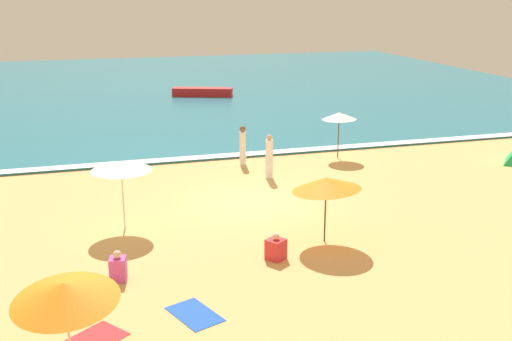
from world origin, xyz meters
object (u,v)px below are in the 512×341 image
object	(u,v)px
beach_umbrella_1	(65,292)
small_boat_0	(202,92)
beach_umbrella_0	(326,184)
beachgoer_6	(118,268)
beach_umbrella_5	(339,116)
beachgoer_0	(243,145)
beachgoer_5	(269,157)
beach_umbrella_4	(121,166)
beachgoer_3	(276,248)

from	to	relation	value
beach_umbrella_1	small_boat_0	bearing A→B (deg)	74.15
beach_umbrella_0	beachgoer_6	xyz separation A→B (m)	(-6.25, -0.94, -1.50)
beach_umbrella_1	beach_umbrella_5	bearing A→B (deg)	50.22
beach_umbrella_1	beachgoer_0	distance (m)	15.98
beach_umbrella_0	beach_umbrella_1	distance (m)	9.05
beachgoer_5	small_boat_0	bearing A→B (deg)	86.31
beach_umbrella_0	beachgoer_0	bearing A→B (deg)	91.01
beach_umbrella_0	beach_umbrella_1	xyz separation A→B (m)	(-7.44, -5.14, 0.07)
beach_umbrella_0	beachgoer_5	size ratio (longest dim) A/B	1.63
beach_umbrella_1	beachgoer_0	xyz separation A→B (m)	(7.28, 14.18, -1.05)
beach_umbrella_4	beach_umbrella_5	size ratio (longest dim) A/B	1.05
beach_umbrella_1	beach_umbrella_4	xyz separation A→B (m)	(1.67, 7.91, 0.19)
beachgoer_0	beachgoer_5	world-z (taller)	beachgoer_5
beach_umbrella_0	beachgoer_5	world-z (taller)	beach_umbrella_0
beach_umbrella_5	beachgoer_5	size ratio (longest dim) A/B	1.20
beach_umbrella_5	beachgoer_0	bearing A→B (deg)	179.63
beach_umbrella_1	beachgoer_0	size ratio (longest dim) A/B	1.53
beachgoer_0	beachgoer_5	size ratio (longest dim) A/B	0.97
beach_umbrella_4	beachgoer_3	distance (m)	5.63
beachgoer_3	small_boat_0	xyz separation A→B (m)	(3.48, 27.72, 0.07)
beach_umbrella_5	beachgoer_0	world-z (taller)	beach_umbrella_5
beach_umbrella_0	small_boat_0	bearing A→B (deg)	86.48
beachgoer_3	beachgoer_5	size ratio (longest dim) A/B	0.44
beachgoer_6	beach_umbrella_1	bearing A→B (deg)	-105.88
beachgoer_0	small_boat_0	size ratio (longest dim) A/B	0.41
beach_umbrella_0	beachgoer_3	size ratio (longest dim) A/B	3.70
beachgoer_5	small_boat_0	size ratio (longest dim) A/B	0.42
beach_umbrella_4	beachgoer_0	size ratio (longest dim) A/B	1.30
beachgoer_5	beach_umbrella_0	bearing A→B (deg)	-93.03
beach_umbrella_1	beach_umbrella_5	distance (m)	18.41
beach_umbrella_4	small_boat_0	distance (m)	25.31
beachgoer_0	beachgoer_3	size ratio (longest dim) A/B	2.19
beachgoer_5	small_boat_0	world-z (taller)	beachgoer_5
beachgoer_6	beach_umbrella_0	bearing A→B (deg)	8.52
beach_umbrella_5	beachgoer_3	world-z (taller)	beach_umbrella_5
beach_umbrella_4	beachgoer_5	distance (m)	7.46
beach_umbrella_0	beach_umbrella_4	size ratio (longest dim) A/B	1.30
beach_umbrella_5	beachgoer_6	bearing A→B (deg)	-136.78
beach_umbrella_5	beachgoer_3	xyz separation A→B (m)	(-6.16, -9.83, -1.61)
beach_umbrella_1	beachgoer_6	distance (m)	4.64
beachgoer_3	beachgoer_6	world-z (taller)	beachgoer_6
beach_umbrella_5	beach_umbrella_0	bearing A→B (deg)	-115.70
beach_umbrella_5	beachgoer_6	distance (m)	14.61
small_boat_0	beach_umbrella_5	bearing A→B (deg)	-81.48
beach_umbrella_1	beachgoer_6	xyz separation A→B (m)	(1.20, 4.20, -1.57)
beachgoer_0	small_boat_0	bearing A→B (deg)	84.20
beach_umbrella_1	beachgoer_0	world-z (taller)	beach_umbrella_1
beachgoer_6	small_boat_0	bearing A→B (deg)	74.15
beach_umbrella_5	small_boat_0	size ratio (longest dim) A/B	0.51
beachgoer_6	beach_umbrella_4	bearing A→B (deg)	82.78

